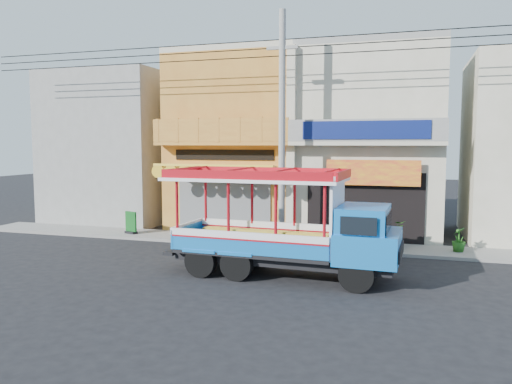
{
  "coord_description": "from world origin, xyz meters",
  "views": [
    {
      "loc": [
        3.61,
        -15.2,
        4.02
      ],
      "look_at": [
        -1.79,
        2.5,
        2.23
      ],
      "focal_mm": 35.0,
      "sensor_mm": 36.0,
      "label": 1
    }
  ],
  "objects_px": {
    "songthaew_truck": "(299,226)",
    "potted_plant_a": "(391,234)",
    "potted_plant_b": "(365,232)",
    "utility_pole": "(286,117)",
    "green_sign": "(131,224)",
    "potted_plant_c": "(459,239)"
  },
  "relations": [
    {
      "from": "potted_plant_c",
      "to": "green_sign",
      "type": "bearing_deg",
      "value": -68.89
    },
    {
      "from": "potted_plant_b",
      "to": "songthaew_truck",
      "type": "bearing_deg",
      "value": 110.77
    },
    {
      "from": "utility_pole",
      "to": "potted_plant_c",
      "type": "relative_size",
      "value": 31.47
    },
    {
      "from": "potted_plant_b",
      "to": "potted_plant_c",
      "type": "bearing_deg",
      "value": -140.21
    },
    {
      "from": "songthaew_truck",
      "to": "green_sign",
      "type": "distance_m",
      "value": 9.63
    },
    {
      "from": "songthaew_truck",
      "to": "potted_plant_c",
      "type": "height_order",
      "value": "songthaew_truck"
    },
    {
      "from": "utility_pole",
      "to": "potted_plant_b",
      "type": "relative_size",
      "value": 24.62
    },
    {
      "from": "songthaew_truck",
      "to": "potted_plant_a",
      "type": "height_order",
      "value": "songthaew_truck"
    },
    {
      "from": "utility_pole",
      "to": "potted_plant_c",
      "type": "xyz_separation_m",
      "value": [
        6.31,
        0.71,
        -4.47
      ]
    },
    {
      "from": "green_sign",
      "to": "potted_plant_a",
      "type": "bearing_deg",
      "value": 0.36
    },
    {
      "from": "utility_pole",
      "to": "green_sign",
      "type": "relative_size",
      "value": 29.09
    },
    {
      "from": "potted_plant_b",
      "to": "potted_plant_c",
      "type": "xyz_separation_m",
      "value": [
        3.36,
        0.05,
        -0.12
      ]
    },
    {
      "from": "green_sign",
      "to": "potted_plant_c",
      "type": "distance_m",
      "value": 13.35
    },
    {
      "from": "songthaew_truck",
      "to": "potted_plant_a",
      "type": "distance_m",
      "value": 5.33
    },
    {
      "from": "potted_plant_a",
      "to": "potted_plant_b",
      "type": "bearing_deg",
      "value": 126.1
    },
    {
      "from": "potted_plant_b",
      "to": "potted_plant_c",
      "type": "distance_m",
      "value": 3.36
    },
    {
      "from": "songthaew_truck",
      "to": "potted_plant_b",
      "type": "relative_size",
      "value": 6.23
    },
    {
      "from": "utility_pole",
      "to": "potted_plant_a",
      "type": "relative_size",
      "value": 26.24
    },
    {
      "from": "utility_pole",
      "to": "potted_plant_a",
      "type": "height_order",
      "value": "utility_pole"
    },
    {
      "from": "green_sign",
      "to": "potted_plant_b",
      "type": "bearing_deg",
      "value": 1.04
    },
    {
      "from": "songthaew_truck",
      "to": "potted_plant_c",
      "type": "relative_size",
      "value": 7.97
    },
    {
      "from": "utility_pole",
      "to": "songthaew_truck",
      "type": "height_order",
      "value": "utility_pole"
    }
  ]
}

